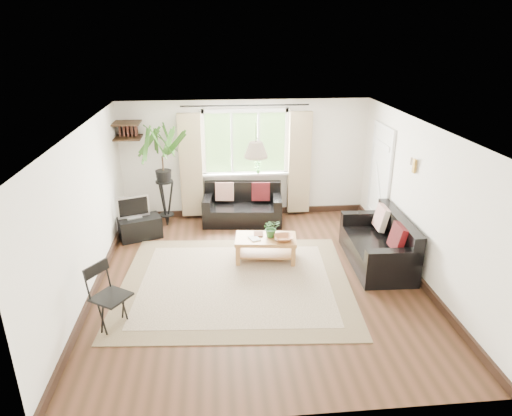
{
  "coord_description": "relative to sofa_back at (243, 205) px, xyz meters",
  "views": [
    {
      "loc": [
        -0.62,
        -6.25,
        3.68
      ],
      "look_at": [
        0.0,
        0.4,
        1.05
      ],
      "focal_mm": 32.0,
      "sensor_mm": 36.0,
      "label": 1
    }
  ],
  "objects": [
    {
      "name": "table_plant",
      "position": [
        0.38,
        -1.63,
        0.21
      ],
      "size": [
        0.32,
        0.29,
        0.32
      ],
      "primitive_type": "imported",
      "rotation": [
        0.0,
        0.0,
        0.17
      ],
      "color": "#2A5D25",
      "rests_on": "coffee_table"
    },
    {
      "name": "sofa_back",
      "position": [
        0.0,
        0.0,
        0.0
      ],
      "size": [
        1.63,
        0.93,
        0.73
      ],
      "primitive_type": null,
      "rotation": [
        0.0,
        0.0,
        -0.1
      ],
      "color": "black",
      "rests_on": "floor"
    },
    {
      "name": "corner_shelf",
      "position": [
        -2.15,
        0.2,
        1.52
      ],
      "size": [
        0.5,
        0.5,
        0.34
      ],
      "primitive_type": null,
      "color": "black",
      "rests_on": "wall_back"
    },
    {
      "name": "floor",
      "position": [
        0.1,
        -2.3,
        -0.37
      ],
      "size": [
        5.5,
        5.5,
        0.0
      ],
      "primitive_type": "plane",
      "color": "#331F11",
      "rests_on": "ground"
    },
    {
      "name": "wall_back",
      "position": [
        0.1,
        0.45,
        0.83
      ],
      "size": [
        5.0,
        0.02,
        2.4
      ],
      "primitive_type": "cube",
      "color": "white",
      "rests_on": "floor"
    },
    {
      "name": "palm_stand",
      "position": [
        -1.52,
        -0.0,
        0.64
      ],
      "size": [
        0.94,
        0.94,
        2.01
      ],
      "primitive_type": null,
      "rotation": [
        0.0,
        0.0,
        -0.24
      ],
      "color": "black",
      "rests_on": "floor"
    },
    {
      "name": "sill_plant",
      "position": [
        0.35,
        0.33,
        0.7
      ],
      "size": [
        0.14,
        0.1,
        0.27
      ],
      "primitive_type": "imported",
      "color": "#2D6023",
      "rests_on": "window"
    },
    {
      "name": "wall_sconce",
      "position": [
        2.53,
        -2.0,
        1.37
      ],
      "size": [
        0.12,
        0.12,
        0.28
      ],
      "primitive_type": null,
      "color": "beige",
      "rests_on": "wall_right"
    },
    {
      "name": "door",
      "position": [
        2.57,
        -0.6,
        0.63
      ],
      "size": [
        0.06,
        0.96,
        2.06
      ],
      "primitive_type": "cube",
      "color": "silver",
      "rests_on": "wall_right"
    },
    {
      "name": "book_b",
      "position": [
        0.09,
        -1.53,
        0.06
      ],
      "size": [
        0.17,
        0.22,
        0.02
      ],
      "primitive_type": "imported",
      "rotation": [
        0.0,
        0.0,
        -0.09
      ],
      "color": "brown",
      "rests_on": "coffee_table"
    },
    {
      "name": "window",
      "position": [
        0.1,
        0.41,
        1.18
      ],
      "size": [
        2.5,
        0.16,
        2.16
      ],
      "primitive_type": null,
      "color": "white",
      "rests_on": "wall_back"
    },
    {
      "name": "tv_stand",
      "position": [
        -1.97,
        -0.56,
        -0.16
      ],
      "size": [
        0.86,
        0.66,
        0.41
      ],
      "primitive_type": "cube",
      "rotation": [
        0.0,
        0.0,
        0.36
      ],
      "color": "black",
      "rests_on": "floor"
    },
    {
      "name": "sofa_right",
      "position": [
        2.11,
        -1.96,
        0.03
      ],
      "size": [
        1.73,
        0.9,
        0.8
      ],
      "primitive_type": null,
      "rotation": [
        0.0,
        0.0,
        -1.6
      ],
      "color": "black",
      "rests_on": "floor"
    },
    {
      "name": "rug",
      "position": [
        -0.27,
        -2.38,
        -0.36
      ],
      "size": [
        3.73,
        3.27,
        0.02
      ],
      "primitive_type": "cube",
      "rotation": [
        0.0,
        0.0,
        -0.07
      ],
      "color": "beige",
      "rests_on": "floor"
    },
    {
      "name": "wall_front",
      "position": [
        0.1,
        -5.05,
        0.83
      ],
      "size": [
        5.0,
        0.02,
        2.4
      ],
      "primitive_type": "cube",
      "color": "white",
      "rests_on": "floor"
    },
    {
      "name": "folding_chair",
      "position": [
        -1.92,
        -3.35,
        0.07
      ],
      "size": [
        0.63,
        0.63,
        0.88
      ],
      "primitive_type": null,
      "rotation": [
        0.0,
        0.0,
        0.98
      ],
      "color": "black",
      "rests_on": "floor"
    },
    {
      "name": "tv",
      "position": [
        -2.05,
        -0.56,
        0.26
      ],
      "size": [
        0.61,
        0.38,
        0.45
      ],
      "primitive_type": null,
      "rotation": [
        0.0,
        0.0,
        0.36
      ],
      "color": "#A5A5AA",
      "rests_on": "tv_stand"
    },
    {
      "name": "pendant_lamp",
      "position": [
        0.1,
        -1.9,
        1.68
      ],
      "size": [
        0.36,
        0.36,
        0.54
      ],
      "primitive_type": null,
      "color": "beige",
      "rests_on": "ceiling"
    },
    {
      "name": "wall_right",
      "position": [
        2.6,
        -2.3,
        0.83
      ],
      "size": [
        0.02,
        5.5,
        2.4
      ],
      "primitive_type": "cube",
      "color": "white",
      "rests_on": "floor"
    },
    {
      "name": "wall_left",
      "position": [
        -2.4,
        -2.3,
        0.83
      ],
      "size": [
        0.02,
        5.5,
        2.4
      ],
      "primitive_type": "cube",
      "color": "white",
      "rests_on": "floor"
    },
    {
      "name": "bowl",
      "position": [
        0.56,
        -1.79,
        0.09
      ],
      "size": [
        0.34,
        0.34,
        0.08
      ],
      "primitive_type": "imported",
      "rotation": [
        0.0,
        0.0,
        0.08
      ],
      "color": "#9F5E37",
      "rests_on": "coffee_table"
    },
    {
      "name": "book_a",
      "position": [
        0.01,
        -1.72,
        0.06
      ],
      "size": [
        0.22,
        0.25,
        0.02
      ],
      "primitive_type": "imported",
      "rotation": [
        0.0,
        0.0,
        0.33
      ],
      "color": "silver",
      "rests_on": "coffee_table"
    },
    {
      "name": "coffee_table",
      "position": [
        0.28,
        -1.66,
        -0.16
      ],
      "size": [
        1.08,
        0.67,
        0.42
      ],
      "primitive_type": null,
      "rotation": [
        0.0,
        0.0,
        -0.12
      ],
      "color": "#925F30",
      "rests_on": "floor"
    },
    {
      "name": "ceiling",
      "position": [
        0.1,
        -2.3,
        2.03
      ],
      "size": [
        5.5,
        5.5,
        0.0
      ],
      "primitive_type": "plane",
      "rotation": [
        3.14,
        0.0,
        0.0
      ],
      "color": "white",
      "rests_on": "floor"
    }
  ]
}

